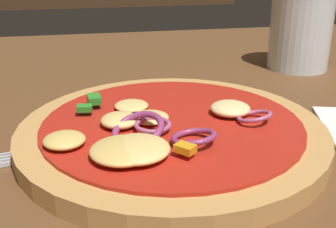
% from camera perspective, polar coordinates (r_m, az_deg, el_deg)
% --- Properties ---
extents(dining_table, '(1.46, 0.91, 0.03)m').
position_cam_1_polar(dining_table, '(0.45, 5.88, -3.22)').
color(dining_table, brown).
rests_on(dining_table, ground).
extents(pizza, '(0.28, 0.28, 0.04)m').
position_cam_1_polar(pizza, '(0.39, 0.24, -2.46)').
color(pizza, tan).
rests_on(pizza, dining_table).
extents(beer_glass, '(0.08, 0.08, 0.10)m').
position_cam_1_polar(beer_glass, '(0.64, 16.80, 10.12)').
color(beer_glass, silver).
rests_on(beer_glass, dining_table).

